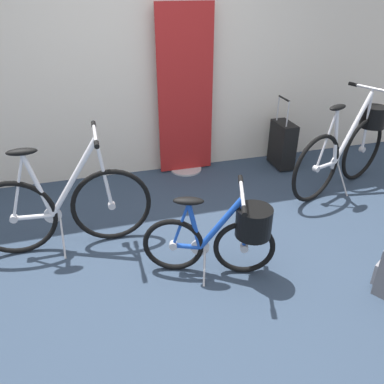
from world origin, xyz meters
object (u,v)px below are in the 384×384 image
object	(u,v)px
floor_banner_stand	(186,102)
folding_bike_foreground	(227,234)
rolling_suitcase	(282,144)
display_bike_left	(63,207)
display_bike_right	(349,145)

from	to	relation	value
floor_banner_stand	folding_bike_foreground	bearing A→B (deg)	-95.89
floor_banner_stand	folding_bike_foreground	xyz separation A→B (m)	(-0.19, -1.81, -0.45)
folding_bike_foreground	rolling_suitcase	world-z (taller)	rolling_suitcase
floor_banner_stand	display_bike_left	distance (m)	1.80
floor_banner_stand	display_bike_right	bearing A→B (deg)	-28.80
display_bike_left	rolling_suitcase	bearing A→B (deg)	20.87
folding_bike_foreground	rolling_suitcase	distance (m)	2.06
folding_bike_foreground	display_bike_right	xyz separation A→B (m)	(1.71, 0.97, 0.12)
folding_bike_foreground	display_bike_left	world-z (taller)	display_bike_left
floor_banner_stand	display_bike_left	xyz separation A→B (m)	(-1.32, -1.14, -0.44)
floor_banner_stand	rolling_suitcase	size ratio (longest dim) A/B	2.15
rolling_suitcase	display_bike_right	bearing A→B (deg)	-56.57
display_bike_left	display_bike_right	xyz separation A→B (m)	(2.85, 0.30, 0.10)
folding_bike_foreground	rolling_suitcase	size ratio (longest dim) A/B	1.13
floor_banner_stand	display_bike_right	world-z (taller)	floor_banner_stand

